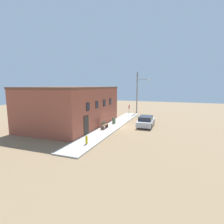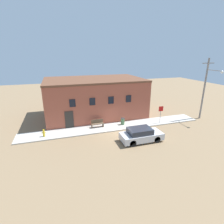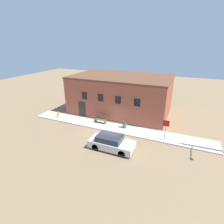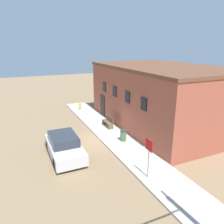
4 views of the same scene
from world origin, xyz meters
name	(u,v)px [view 1 (image 1 of 4)]	position (x,y,z in m)	size (l,w,h in m)	color
ground_plane	(122,127)	(0.00, 0.00, 0.00)	(80.00, 80.00, 0.00)	#846B4C
sidewalk	(113,126)	(0.00, 1.24, 0.06)	(22.39, 2.48, 0.12)	#B2ADA3
brick_building	(73,106)	(-1.32, 6.66, 2.66)	(13.54, 8.48, 5.32)	#9E4C38
fire_hydrant	(87,140)	(-8.20, 0.88, 0.54)	(0.43, 0.20, 0.83)	gold
stop_sign	(129,109)	(5.86, 0.52, 1.67)	(0.63, 0.06, 2.22)	gray
bench	(104,125)	(-2.13, 1.66, 0.57)	(1.48, 0.44, 0.93)	brown
trash_bin	(114,121)	(1.10, 1.49, 0.55)	(0.47, 0.47, 0.84)	#426642
utility_pole	(138,91)	(12.34, 0.45, 4.44)	(1.80, 2.46, 8.13)	gray
parked_car	(146,121)	(1.37, -3.01, 0.69)	(4.31, 1.89, 1.43)	black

